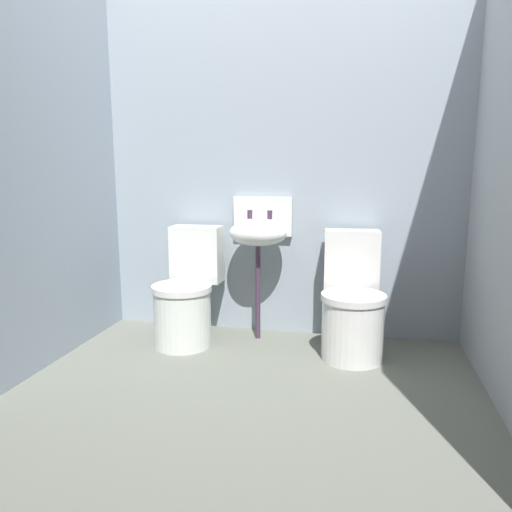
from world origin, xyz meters
name	(u,v)px	position (x,y,z in m)	size (l,w,h in m)	color
ground_plane	(246,401)	(0.00, 0.00, -0.04)	(2.92, 2.50, 0.08)	#64675D
wall_back	(281,163)	(0.00, 1.10, 1.22)	(2.92, 0.10, 2.44)	#929EAA
wall_left	(23,161)	(-1.31, 0.10, 1.22)	(0.10, 2.30, 2.44)	#8E9CAB
toilet_left	(187,296)	(-0.58, 0.70, 0.32)	(0.41, 0.60, 0.78)	silver
toilet_right	(352,306)	(0.53, 0.70, 0.32)	(0.43, 0.62, 0.78)	silver
sink	(259,232)	(-0.12, 0.89, 0.75)	(0.42, 0.35, 0.99)	#422F44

